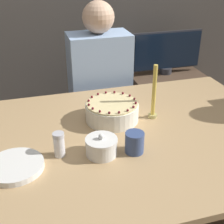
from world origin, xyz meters
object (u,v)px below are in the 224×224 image
object	(u,v)px
candle	(154,97)
sugar_shaker	(59,144)
tv_monitor	(167,52)
cake	(112,111)
person_man_blue_shirt	(100,103)
sugar_bowl	(101,146)

from	to	relation	value
candle	sugar_shaker	bearing A→B (deg)	-158.06
candle	tv_monitor	distance (m)	1.11
cake	candle	xyz separation A→B (m)	(0.21, -0.03, 0.07)
person_man_blue_shirt	cake	bearing A→B (deg)	81.99
sugar_bowl	person_man_blue_shirt	bearing A→B (deg)	76.45
person_man_blue_shirt	tv_monitor	bearing A→B (deg)	-152.54
candle	cake	bearing A→B (deg)	170.75
cake	sugar_shaker	bearing A→B (deg)	-141.39
cake	person_man_blue_shirt	distance (m)	0.64
cake	person_man_blue_shirt	size ratio (longest dim) A/B	0.22
cake	sugar_bowl	bearing A→B (deg)	-114.49
person_man_blue_shirt	sugar_shaker	bearing A→B (deg)	65.41
candle	person_man_blue_shirt	size ratio (longest dim) A/B	0.23
cake	tv_monitor	bearing A→B (deg)	51.58
sugar_bowl	tv_monitor	size ratio (longest dim) A/B	0.23
sugar_bowl	cake	bearing A→B (deg)	65.51
sugar_shaker	person_man_blue_shirt	bearing A→B (deg)	65.41
sugar_bowl	tv_monitor	distance (m)	1.49
candle	tv_monitor	bearing A→B (deg)	61.11
sugar_bowl	sugar_shaker	xyz separation A→B (m)	(-0.17, 0.04, 0.02)
cake	candle	size ratio (longest dim) A/B	0.94
cake	sugar_shaker	xyz separation A→B (m)	(-0.30, -0.24, 0.01)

